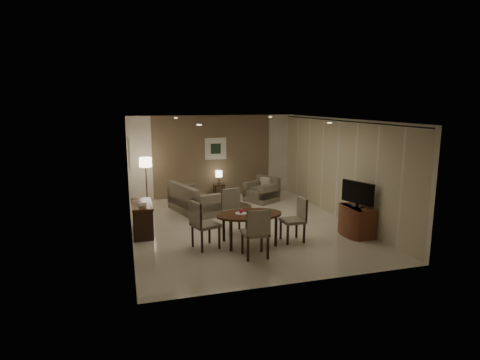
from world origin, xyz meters
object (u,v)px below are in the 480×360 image
object	(u,v)px
chair_near	(255,232)
sofa	(194,198)
armchair	(261,190)
console_desk	(142,219)
chair_far	(235,212)
floor_lamp	(146,181)
chair_right	(292,220)
side_table	(219,191)
chair_left	(206,224)
tv_cabinet	(357,221)
dining_table	(249,229)

from	to	relation	value
chair_near	sofa	bearing A→B (deg)	-79.34
sofa	armchair	xyz separation A→B (m)	(2.27, 0.63, -0.03)
console_desk	chair_near	bearing A→B (deg)	-44.84
armchair	chair_near	bearing A→B (deg)	-49.16
chair_far	floor_lamp	distance (m)	3.88
chair_right	console_desk	bearing A→B (deg)	-115.49
chair_near	floor_lamp	bearing A→B (deg)	-68.13
armchair	side_table	xyz separation A→B (m)	(-1.17, 0.91, -0.16)
armchair	side_table	size ratio (longest dim) A/B	1.94
console_desk	chair_near	world-z (taller)	chair_near
console_desk	chair_left	xyz separation A→B (m)	(1.27, -1.34, 0.16)
tv_cabinet	sofa	world-z (taller)	sofa
dining_table	floor_lamp	world-z (taller)	floor_lamp
chair_left	floor_lamp	size ratio (longest dim) A/B	0.72
chair_right	chair_left	bearing A→B (deg)	-94.72
console_desk	floor_lamp	world-z (taller)	floor_lamp
console_desk	armchair	bearing A→B (deg)	30.59
chair_far	chair_left	distance (m)	1.19
chair_near	chair_left	distance (m)	1.16
chair_near	floor_lamp	size ratio (longest dim) A/B	0.71
chair_right	floor_lamp	size ratio (longest dim) A/B	0.68
tv_cabinet	dining_table	bearing A→B (deg)	177.04
chair_near	chair_right	bearing A→B (deg)	-148.17
console_desk	tv_cabinet	bearing A→B (deg)	-17.05
dining_table	armchair	world-z (taller)	armchair
chair_left	armchair	world-z (taller)	chair_left
dining_table	chair_near	distance (m)	0.79
sofa	tv_cabinet	bearing A→B (deg)	-150.06
chair_left	dining_table	bearing A→B (deg)	-109.44
armchair	tv_cabinet	bearing A→B (deg)	-12.02
sofa	armchair	distance (m)	2.36
tv_cabinet	dining_table	distance (m)	2.64
console_desk	side_table	distance (m)	4.10
tv_cabinet	armchair	size ratio (longest dim) A/B	1.03
tv_cabinet	chair_right	world-z (taller)	chair_right
console_desk	chair_right	bearing A→B (deg)	-24.35
chair_near	console_desk	bearing A→B (deg)	-43.57
chair_near	floor_lamp	xyz separation A→B (m)	(-1.87, 4.97, 0.21)
tv_cabinet	floor_lamp	size ratio (longest dim) A/B	0.61
chair_right	floor_lamp	world-z (taller)	floor_lamp
chair_left	armchair	bearing A→B (deg)	-53.46
chair_far	sofa	size ratio (longest dim) A/B	0.60
console_desk	chair_far	distance (m)	2.22
chair_far	armchair	bearing A→B (deg)	51.03
chair_near	side_table	xyz separation A→B (m)	(0.48, 5.27, -0.30)
dining_table	armchair	xyz separation A→B (m)	(1.54, 3.60, 0.04)
dining_table	side_table	world-z (taller)	dining_table
console_desk	tv_cabinet	distance (m)	5.11
chair_near	side_table	bearing A→B (deg)	-93.97
chair_near	chair_far	bearing A→B (deg)	-89.21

